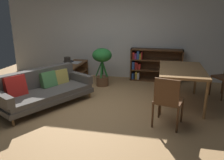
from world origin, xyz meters
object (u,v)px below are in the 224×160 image
at_px(open_laptop, 74,62).
at_px(dining_table, 182,72).
at_px(fabric_couch, 43,89).
at_px(dining_chair_near, 168,99).
at_px(media_console, 74,73).
at_px(desk_speaker, 67,62).
at_px(bookshelf, 153,65).
at_px(potted_floor_plant, 102,61).

bearing_deg(open_laptop, dining_table, -21.70).
distance_m(fabric_couch, dining_chair_near, 2.61).
bearing_deg(open_laptop, media_console, -71.17).
height_order(media_console, dining_table, dining_table).
distance_m(fabric_couch, desk_speaker, 1.45).
distance_m(media_console, desk_speaker, 0.49).
bearing_deg(open_laptop, fabric_couch, -89.17).
height_order(media_console, desk_speaker, desk_speaker).
height_order(desk_speaker, bookshelf, bookshelf).
bearing_deg(open_laptop, desk_speaker, -90.35).
bearing_deg(potted_floor_plant, bookshelf, 32.42).
height_order(fabric_couch, potted_floor_plant, potted_floor_plant).
height_order(desk_speaker, potted_floor_plant, potted_floor_plant).
xyz_separation_m(potted_floor_plant, dining_chair_near, (1.66, -1.99, -0.17)).
height_order(media_console, potted_floor_plant, potted_floor_plant).
height_order(dining_chair_near, bookshelf, bookshelf).
distance_m(media_console, bookshelf, 2.28).
xyz_separation_m(fabric_couch, potted_floor_plant, (0.91, 1.53, 0.32)).
distance_m(desk_speaker, bookshelf, 2.42).
distance_m(desk_speaker, potted_floor_plant, 0.94).
height_order(fabric_couch, desk_speaker, desk_speaker).
xyz_separation_m(desk_speaker, bookshelf, (2.22, 0.93, -0.18)).
distance_m(fabric_couch, potted_floor_plant, 1.81).
height_order(potted_floor_plant, bookshelf, potted_floor_plant).
bearing_deg(dining_chair_near, dining_table, 75.85).
bearing_deg(open_laptop, bookshelf, 12.90).
relative_size(fabric_couch, bookshelf, 1.47).
xyz_separation_m(media_console, open_laptop, (-0.04, 0.12, 0.28)).
bearing_deg(bookshelf, dining_table, -68.21).
xyz_separation_m(open_laptop, dining_chair_near, (2.59, -2.30, -0.04)).
bearing_deg(dining_chair_near, bookshelf, 97.55).
relative_size(desk_speaker, bookshelf, 0.17).
relative_size(fabric_couch, media_console, 1.70).
bearing_deg(potted_floor_plant, dining_chair_near, -50.11).
xyz_separation_m(desk_speaker, potted_floor_plant, (0.93, 0.11, 0.03)).
bearing_deg(bookshelf, fabric_couch, -133.09).
bearing_deg(bookshelf, desk_speaker, -157.34).
distance_m(fabric_couch, media_console, 1.72).
relative_size(fabric_couch, desk_speaker, 8.89).
relative_size(media_console, potted_floor_plant, 1.24).
height_order(fabric_couch, dining_chair_near, dining_chair_near).
bearing_deg(bookshelf, media_console, -163.82).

